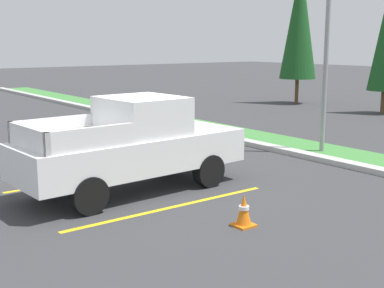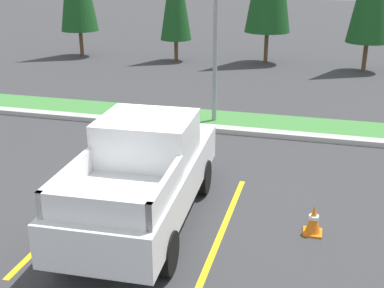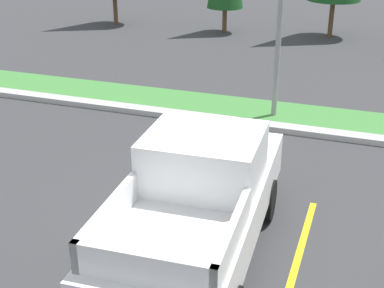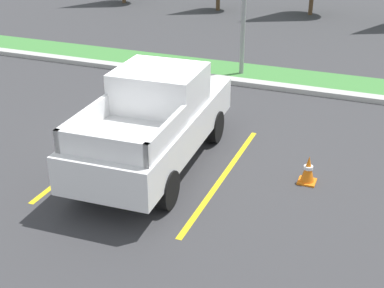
{
  "view_description": "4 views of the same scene",
  "coord_description": "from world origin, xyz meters",
  "views": [
    {
      "loc": [
        10.28,
        -6.56,
        3.27
      ],
      "look_at": [
        0.05,
        1.16,
        0.79
      ],
      "focal_mm": 48.82,
      "sensor_mm": 36.0,
      "label": 1
    },
    {
      "loc": [
        3.57,
        -8.93,
        4.91
      ],
      "look_at": [
        1.12,
        0.13,
        1.4
      ],
      "focal_mm": 46.19,
      "sensor_mm": 36.0,
      "label": 2
    },
    {
      "loc": [
        2.74,
        -7.76,
        5.35
      ],
      "look_at": [
        -0.47,
        1.41,
        0.98
      ],
      "focal_mm": 50.7,
      "sensor_mm": 36.0,
      "label": 3
    },
    {
      "loc": [
        4.98,
        -10.09,
        5.45
      ],
      "look_at": [
        1.3,
        -0.91,
        0.7
      ],
      "focal_mm": 49.47,
      "sensor_mm": 36.0,
      "label": 4
    }
  ],
  "objects": [
    {
      "name": "curb_strip",
      "position": [
        0.0,
        5.0,
        0.07
      ],
      "size": [
        56.0,
        0.4,
        0.15
      ],
      "primitive_type": "cube",
      "color": "#B2B2AD",
      "rests_on": "ground"
    },
    {
      "name": "traffic_cone",
      "position": [
        3.65,
        -0.38,
        0.29
      ],
      "size": [
        0.36,
        0.36,
        0.6
      ],
      "color": "orange",
      "rests_on": "ground"
    },
    {
      "name": "pickup_truck_main",
      "position": [
        0.41,
        -0.75,
        1.04
      ],
      "size": [
        2.17,
        5.31,
        2.1
      ],
      "color": "black",
      "rests_on": "ground"
    },
    {
      "name": "ground_plane",
      "position": [
        0.0,
        0.0,
        0.0
      ],
      "size": [
        120.0,
        120.0,
        0.0
      ],
      "primitive_type": "plane",
      "color": "#38383A"
    },
    {
      "name": "parking_line_near",
      "position": [
        -1.14,
        -0.8,
        0.0
      ],
      "size": [
        0.12,
        4.8,
        0.01
      ],
      "primitive_type": "cube",
      "color": "yellow",
      "rests_on": "ground"
    },
    {
      "name": "street_light",
      "position": [
        0.3,
        5.75,
        4.1
      ],
      "size": [
        0.24,
        1.49,
        7.09
      ],
      "color": "gray",
      "rests_on": "ground"
    },
    {
      "name": "grass_median",
      "position": [
        0.0,
        6.1,
        0.03
      ],
      "size": [
        56.0,
        1.8,
        0.06
      ],
      "primitive_type": "cube",
      "color": "#42843D",
      "rests_on": "ground"
    },
    {
      "name": "parking_line_far",
      "position": [
        1.96,
        -0.8,
        0.0
      ],
      "size": [
        0.12,
        4.8,
        0.01
      ],
      "primitive_type": "cube",
      "color": "yellow",
      "rests_on": "ground"
    },
    {
      "name": "cypress_tree_leftmost",
      "position": [
        -9.16,
        15.34,
        4.46
      ],
      "size": [
        1.97,
        1.97,
        7.58
      ],
      "color": "brown",
      "rests_on": "ground"
    }
  ]
}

